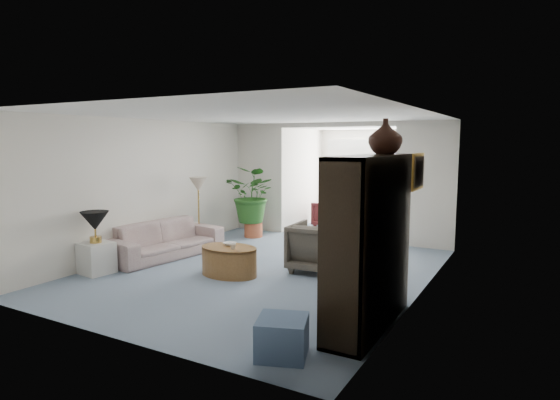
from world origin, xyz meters
The scene contains 26 objects.
floor centered at (0.00, 0.00, 0.00)m, with size 6.00×6.00×0.00m, color gray.
sunroom_floor centered at (0.00, 4.10, 0.00)m, with size 2.60×2.60×0.00m, color gray.
back_pier_left centered at (-1.90, 3.00, 1.25)m, with size 1.20×0.12×2.50m, color silver.
back_pier_right centered at (1.90, 3.00, 1.25)m, with size 1.20×0.12×2.50m, color silver.
back_header centered at (0.00, 3.00, 2.45)m, with size 2.60×0.12×0.10m, color silver.
window_pane centered at (0.00, 5.18, 1.40)m, with size 2.20×0.02×1.50m, color white.
window_blinds centered at (0.00, 5.15, 1.40)m, with size 2.20×0.02×1.50m, color white.
framed_picture centered at (2.46, -0.10, 1.70)m, with size 0.04×0.50×0.40m, color beige.
sofa centered at (-2.04, -0.04, 0.32)m, with size 2.19×0.86×0.64m, color #BDB3A0.
end_table centered at (-2.24, -1.39, 0.25)m, with size 0.45×0.45×0.50m, color silver.
table_lamp centered at (-2.24, -1.39, 0.85)m, with size 0.44×0.44×0.30m, color black.
floor_lamp centered at (-2.07, 0.97, 1.25)m, with size 0.36×0.36×0.28m, color beige.
coffee_table centered at (-0.34, -0.44, 0.23)m, with size 0.95×0.95×0.45m, color olive.
coffee_bowl centered at (-0.39, -0.34, 0.47)m, with size 0.20×0.20×0.05m, color white.
coffee_cup centered at (-0.19, -0.54, 0.49)m, with size 0.09×0.09×0.08m, color beige.
wingback_chair centered at (0.79, 0.47, 0.39)m, with size 0.84×0.87×0.79m, color #5A5547.
side_table_dark centered at (1.49, 0.77, 0.32)m, with size 0.54×0.43×0.64m, color black.
entertainment_cabinet centered at (2.23, -1.34, 0.97)m, with size 0.47×1.75×1.94m, color black.
cabinet_urn centered at (2.23, -0.84, 2.15)m, with size 0.40×0.40×0.42m, color #321810.
ottoman centered at (1.75, -2.48, 0.19)m, with size 0.48×0.48×0.38m, color slate.
plant_pot centered at (-1.61, 2.26, 0.16)m, with size 0.40×0.40×0.32m, color #AC5232.
house_plant centered at (-1.61, 2.26, 0.94)m, with size 1.11×0.97×1.24m, color #265A1F.
sunroom_chair_blue centered at (0.84, 4.22, 0.38)m, with size 0.82×0.85×0.77m, color slate.
sunroom_chair_maroon centered at (-0.66, 4.22, 0.32)m, with size 0.69×0.71×0.64m, color maroon.
sunroom_table centered at (0.09, 4.97, 0.27)m, with size 0.44×0.34×0.54m, color olive.
shelf_clutter centered at (2.18, -1.68, 1.09)m, with size 0.30×0.51×1.06m.
Camera 1 is at (3.86, -6.29, 2.09)m, focal length 29.94 mm.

